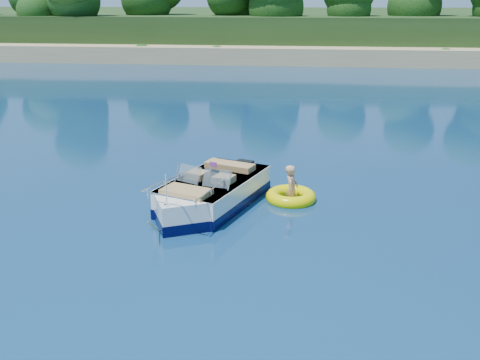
{
  "coord_description": "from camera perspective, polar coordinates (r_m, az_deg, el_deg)",
  "views": [
    {
      "loc": [
        2.17,
        -13.54,
        5.69
      ],
      "look_at": [
        0.51,
        0.52,
        0.85
      ],
      "focal_mm": 40.0,
      "sensor_mm": 36.0,
      "label": 1
    }
  ],
  "objects": [
    {
      "name": "shoreline",
      "position": [
        77.48,
        5.28,
        15.29
      ],
      "size": [
        170.0,
        59.0,
        6.0
      ],
      "color": "#957C56",
      "rests_on": "ground"
    },
    {
      "name": "boy",
      "position": [
        15.87,
        5.48,
        -2.23
      ],
      "size": [
        0.46,
        0.86,
        1.61
      ],
      "primitive_type": "imported",
      "rotation": [
        0.0,
        -0.17,
        1.46
      ],
      "color": "tan",
      "rests_on": "ground"
    },
    {
      "name": "ground",
      "position": [
        14.84,
        -2.21,
        -3.68
      ],
      "size": [
        160.0,
        160.0,
        0.0
      ],
      "primitive_type": "plane",
      "color": "#0A2047",
      "rests_on": "ground"
    },
    {
      "name": "tow_tube",
      "position": [
        15.9,
        5.44,
        -1.79
      ],
      "size": [
        1.94,
        1.94,
        0.39
      ],
      "rotation": [
        0.0,
        0.0,
        -0.39
      ],
      "color": "#E6E000",
      "rests_on": "ground"
    },
    {
      "name": "motorboat",
      "position": [
        15.19,
        -3.38,
        -1.73
      ],
      "size": [
        3.07,
        5.23,
        1.82
      ],
      "rotation": [
        0.0,
        0.0,
        -0.34
      ],
      "color": "white",
      "rests_on": "ground"
    }
  ]
}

